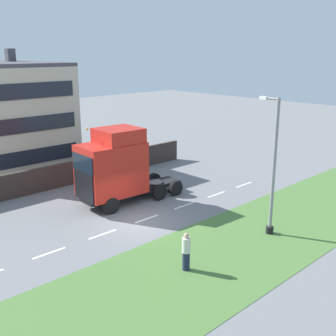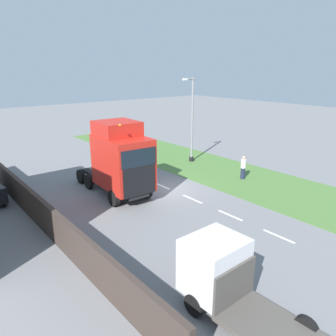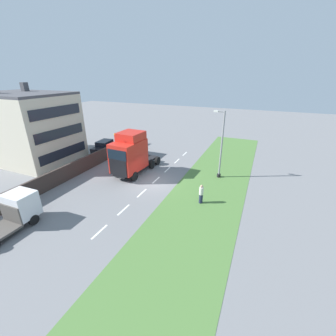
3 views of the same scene
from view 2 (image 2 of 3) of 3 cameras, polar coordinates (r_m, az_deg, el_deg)
The scene contains 8 objects.
ground_plane at distance 23.32m, azimuth 0.04°, elevation -3.62°, with size 120.00×120.00×0.00m, color slate.
grass_verge at distance 27.30m, azimuth 9.83°, elevation -0.75°, with size 7.00×44.00×0.01m.
lane_markings at distance 23.83m, azimuth -1.02°, elevation -3.16°, with size 0.16×21.00×0.00m.
boundary_wall at distance 19.03m, azimuth -21.59°, elevation -6.95°, with size 0.25×24.00×1.75m.
lorry_cab at distance 21.44m, azimuth -8.25°, elevation 1.39°, with size 3.05×7.46×5.12m.
flatbed_truck at distance 12.01m, azimuth 9.69°, elevation -18.09°, with size 2.21×5.12×2.57m.
lamp_post at distance 29.48m, azimuth 4.14°, elevation 7.45°, with size 1.33×0.41×7.42m.
pedestrian at distance 25.74m, azimuth 12.96°, elevation 0.05°, with size 0.39×0.39×1.82m.
Camera 2 is at (13.83, 16.88, 8.21)m, focal length 35.00 mm.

